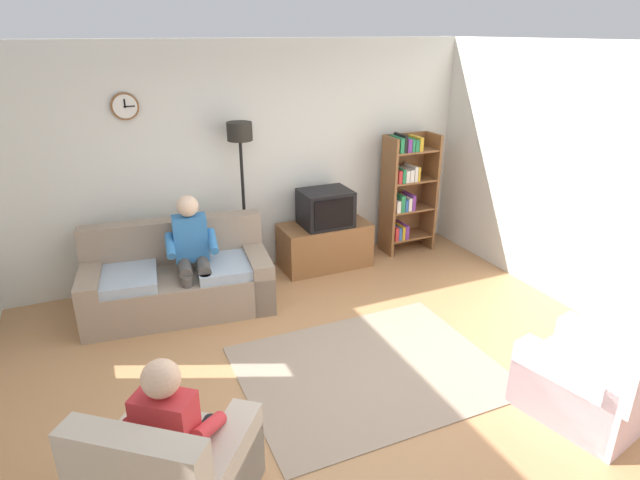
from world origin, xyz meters
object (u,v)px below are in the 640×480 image
(couch, at_px, (178,281))
(floor_lamp, at_px, (241,158))
(armchair_near_window, at_px, (174,479))
(armchair_near_bookshelf, at_px, (594,382))
(tv, at_px, (326,208))
(person_on_couch, at_px, (192,249))
(person_in_left_armchair, at_px, (176,427))
(tv_stand, at_px, (325,245))
(bookshelf, at_px, (405,190))

(couch, height_order, floor_lamp, floor_lamp)
(armchair_near_window, xyz_separation_m, armchair_near_bookshelf, (3.09, -0.34, 0.00))
(tv, xyz_separation_m, person_on_couch, (-1.70, -0.45, -0.08))
(armchair_near_bookshelf, distance_m, person_on_couch, 3.79)
(floor_lamp, distance_m, person_in_left_armchair, 3.39)
(floor_lamp, bearing_deg, person_on_couch, -141.50)
(person_in_left_armchair, bearing_deg, armchair_near_window, -127.97)
(floor_lamp, bearing_deg, couch, -152.20)
(couch, xyz_separation_m, floor_lamp, (0.88, 0.47, 1.14))
(person_in_left_armchair, bearing_deg, tv_stand, 52.04)
(person_on_couch, bearing_deg, armchair_near_window, -104.09)
(person_on_couch, distance_m, person_in_left_armchair, 2.51)
(bookshelf, xyz_separation_m, armchair_near_bookshelf, (-0.44, -3.40, -0.55))
(couch, bearing_deg, armchair_near_window, -100.18)
(tv_stand, bearing_deg, tv, -90.00)
(person_on_couch, bearing_deg, person_in_left_armchair, -103.27)
(tv, height_order, floor_lamp, floor_lamp)
(tv, height_order, person_on_couch, person_on_couch)
(floor_lamp, bearing_deg, tv, -7.18)
(armchair_near_bookshelf, bearing_deg, tv_stand, 102.70)
(couch, xyz_separation_m, person_on_couch, (0.16, -0.11, 0.39))
(tv, xyz_separation_m, bookshelf, (1.19, 0.09, 0.06))
(bookshelf, bearing_deg, floor_lamp, 179.18)
(tv, xyz_separation_m, armchair_near_bookshelf, (0.75, -3.31, -0.48))
(person_on_couch, bearing_deg, couch, 145.64)
(couch, bearing_deg, armchair_near_bookshelf, -48.63)
(tv, distance_m, armchair_near_window, 3.81)
(couch, distance_m, bookshelf, 3.13)
(tv_stand, bearing_deg, armchair_near_window, -127.96)
(tv, relative_size, armchair_near_bookshelf, 0.58)
(tv, relative_size, bookshelf, 0.38)
(armchair_near_bookshelf, bearing_deg, bookshelf, 82.67)
(couch, xyz_separation_m, bookshelf, (3.05, 0.43, 0.52))
(couch, relative_size, armchair_near_bookshelf, 1.92)
(armchair_near_window, bearing_deg, person_in_left_armchair, 52.03)
(floor_lamp, xyz_separation_m, armchair_near_bookshelf, (1.73, -3.43, -1.16))
(floor_lamp, relative_size, armchair_near_bookshelf, 1.79)
(floor_lamp, height_order, person_in_left_armchair, floor_lamp)
(couch, height_order, person_on_couch, person_on_couch)
(couch, xyz_separation_m, tv, (1.86, 0.34, 0.46))
(tv, distance_m, bookshelf, 1.19)
(tv_stand, height_order, armchair_near_window, armchair_near_window)
(tv_stand, height_order, bookshelf, bookshelf)
(bookshelf, xyz_separation_m, person_on_couch, (-2.89, -0.54, -0.14))
(tv, bearing_deg, couch, -169.60)
(bookshelf, bearing_deg, tv, -175.56)
(couch, bearing_deg, tv_stand, 11.12)
(tv_stand, distance_m, armchair_near_bookshelf, 3.42)
(bookshelf, bearing_deg, person_in_left_armchair, -139.24)
(tv_stand, height_order, person_on_couch, person_on_couch)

